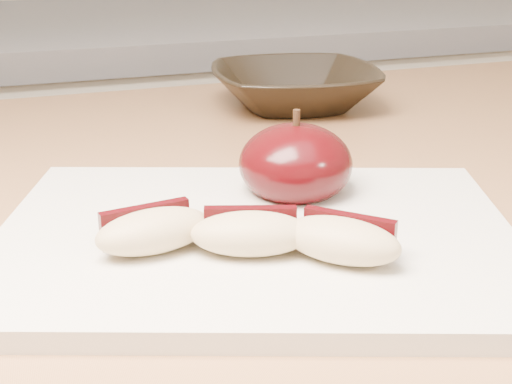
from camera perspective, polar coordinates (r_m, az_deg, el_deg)
name	(u,v)px	position (r m, az deg, el deg)	size (l,w,h in m)	color
back_cabinet	(53,280)	(1.37, -15.97, -6.76)	(2.40, 0.62, 0.94)	silver
cutting_board	(256,239)	(0.44, 0.00, -3.79)	(0.32, 0.23, 0.01)	silver
apple_half	(296,164)	(0.50, 3.18, 2.27)	(0.10, 0.10, 0.07)	black
apple_wedge_a	(153,230)	(0.41, -8.26, -3.04)	(0.07, 0.04, 0.02)	tan
apple_wedge_b	(251,233)	(0.41, -0.43, -3.27)	(0.08, 0.05, 0.02)	tan
apple_wedge_c	(342,239)	(0.40, 6.89, -3.79)	(0.07, 0.07, 0.02)	tan
bowl	(295,87)	(0.78, 3.12, 8.37)	(0.18, 0.18, 0.04)	black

